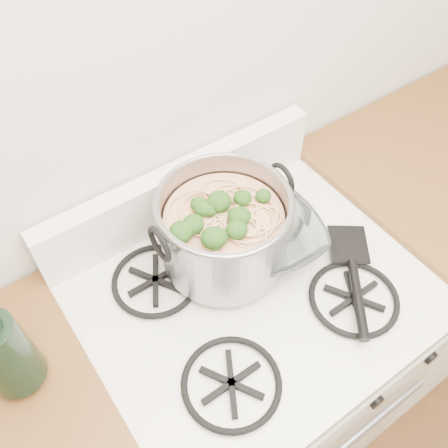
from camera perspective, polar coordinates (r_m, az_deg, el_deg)
gas_range at (r=1.57m, az=2.65°, el=-16.82°), size 0.76×0.66×0.92m
counter_right at (r=1.97m, az=23.49°, el=-1.31°), size 1.00×0.65×0.92m
stock_pot at (r=1.11m, az=0.00°, el=-0.72°), size 0.33×0.30×0.20m
spatula at (r=1.23m, az=14.07°, el=-2.06°), size 0.42×0.42×0.02m
glass_bowl at (r=1.20m, az=4.78°, el=-1.88°), size 0.12×0.12×0.03m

